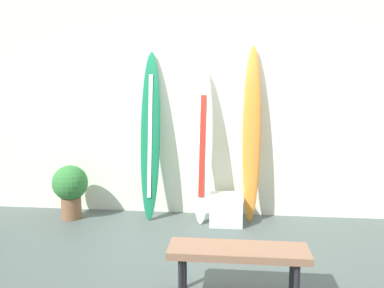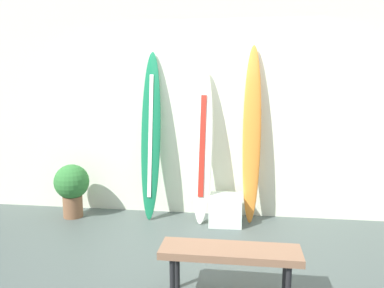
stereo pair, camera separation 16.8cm
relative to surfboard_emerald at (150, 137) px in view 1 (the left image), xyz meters
The scene contains 8 objects.
ground 1.68m from the surfboard_emerald, 50.30° to the right, with size 8.00×8.00×0.04m, color #47534F.
wall_back 0.95m from the surfboard_emerald, 19.96° to the left, with size 7.20×0.20×2.80m, color silver.
surfboard_emerald is the anchor object (origin of this frame).
surfboard_ivory 0.67m from the surfboard_emerald, ahead, with size 0.27×0.45×1.90m.
surfboard_sunset 1.26m from the surfboard_emerald, ahead, with size 0.23×0.31×2.18m.
display_block_left 1.30m from the surfboard_emerald, ahead, with size 0.40×0.40×0.35m.
potted_plant 1.20m from the surfboard_emerald, behind, with size 0.44×0.44×0.69m.
bench 2.22m from the surfboard_emerald, 59.42° to the right, with size 1.11×0.32×0.43m.
Camera 1 is at (0.17, -3.73, 1.72)m, focal length 36.03 mm.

